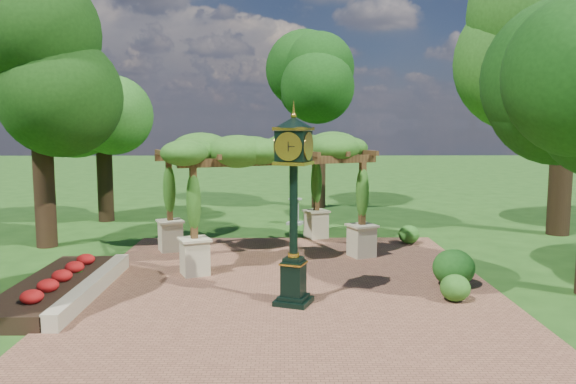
{
  "coord_description": "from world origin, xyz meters",
  "views": [
    {
      "loc": [
        -0.2,
        -12.31,
        3.99
      ],
      "look_at": [
        0.0,
        2.5,
        2.2
      ],
      "focal_mm": 35.0,
      "sensor_mm": 36.0,
      "label": 1
    }
  ],
  "objects": [
    {
      "name": "sundial",
      "position": [
        0.39,
        9.9,
        0.46
      ],
      "size": [
        0.74,
        0.74,
        1.05
      ],
      "rotation": [
        0.0,
        0.0,
        -0.35
      ],
      "color": "gray",
      "rests_on": "ground"
    },
    {
      "name": "shrub_back",
      "position": [
        4.08,
        5.99,
        0.35
      ],
      "size": [
        0.83,
        0.83,
        0.62
      ],
      "primitive_type": "ellipsoid",
      "rotation": [
        0.0,
        0.0,
        -0.23
      ],
      "color": "#265D1B",
      "rests_on": "brick_plaza"
    },
    {
      "name": "shrub_front",
      "position": [
        3.72,
        -0.13,
        0.34
      ],
      "size": [
        0.83,
        0.83,
        0.61
      ],
      "primitive_type": "ellipsoid",
      "rotation": [
        0.0,
        0.0,
        0.27
      ],
      "color": "#2A5F1B",
      "rests_on": "brick_plaza"
    },
    {
      "name": "tree_west_near",
      "position": [
        -7.87,
        5.87,
        5.76
      ],
      "size": [
        3.5,
        3.5,
        8.43
      ],
      "color": "#382316",
      "rests_on": "ground"
    },
    {
      "name": "flower_bed",
      "position": [
        -5.5,
        0.5,
        0.18
      ],
      "size": [
        1.5,
        5.0,
        0.36
      ],
      "primitive_type": "cube",
      "color": "red",
      "rests_on": "ground"
    },
    {
      "name": "pergola",
      "position": [
        -0.71,
        4.63,
        3.06
      ],
      "size": [
        6.89,
        5.69,
        3.73
      ],
      "rotation": [
        0.0,
        0.0,
        0.4
      ],
      "color": "beige",
      "rests_on": "brick_plaza"
    },
    {
      "name": "tree_east_far",
      "position": [
        9.9,
        7.68,
        6.9
      ],
      "size": [
        4.85,
        4.85,
        10.06
      ],
      "color": "black",
      "rests_on": "ground"
    },
    {
      "name": "shrub_mid",
      "position": [
        4.04,
        1.04,
        0.5
      ],
      "size": [
        1.02,
        1.02,
        0.92
      ],
      "primitive_type": "ellipsoid",
      "rotation": [
        0.0,
        0.0,
        0.0
      ],
      "color": "#1C5317",
      "rests_on": "brick_plaza"
    },
    {
      "name": "pedestal_clock",
      "position": [
        0.08,
        -0.27,
        2.51
      ],
      "size": [
        1.06,
        1.06,
        4.19
      ],
      "rotation": [
        0.0,
        0.0,
        -0.36
      ],
      "color": "black",
      "rests_on": "brick_plaza"
    },
    {
      "name": "ground",
      "position": [
        0.0,
        0.0,
        0.0
      ],
      "size": [
        120.0,
        120.0,
        0.0
      ],
      "primitive_type": "plane",
      "color": "#1E4714",
      "rests_on": "ground"
    },
    {
      "name": "tree_north",
      "position": [
        1.63,
        14.54,
        5.37
      ],
      "size": [
        3.48,
        3.48,
        7.87
      ],
      "color": "#322314",
      "rests_on": "ground"
    },
    {
      "name": "border_wall",
      "position": [
        -4.6,
        0.5,
        0.2
      ],
      "size": [
        0.35,
        5.0,
        0.4
      ],
      "primitive_type": "cube",
      "color": "#C6B793",
      "rests_on": "ground"
    },
    {
      "name": "tree_west_far",
      "position": [
        -7.43,
        10.78,
        5.35
      ],
      "size": [
        3.46,
        3.46,
        7.83
      ],
      "color": "black",
      "rests_on": "ground"
    },
    {
      "name": "brick_plaza",
      "position": [
        0.0,
        1.0,
        0.02
      ],
      "size": [
        10.0,
        12.0,
        0.04
      ],
      "primitive_type": "cube",
      "color": "brown",
      "rests_on": "ground"
    }
  ]
}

